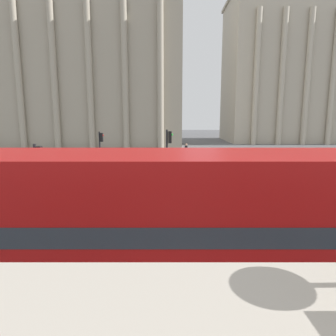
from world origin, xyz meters
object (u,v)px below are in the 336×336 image
at_px(plaza_building_left, 83,68).
at_px(traffic_light_mid, 168,153).
at_px(pedestrian_black, 186,151).
at_px(traffic_light_far, 101,147).
at_px(traffic_light_near, 39,174).
at_px(plaza_building_right, 312,71).
at_px(car_black, 266,186).
at_px(pedestrian_red, 76,164).
at_px(double_decker_bus, 210,226).
at_px(car_navy, 83,173).

bearing_deg(plaza_building_left, traffic_light_mid, -66.91).
bearing_deg(pedestrian_black, traffic_light_far, -4.92).
bearing_deg(traffic_light_mid, plaza_building_left, 113.09).
bearing_deg(pedestrian_black, plaza_building_left, -102.15).
bearing_deg(traffic_light_near, plaza_building_right, 54.67).
height_order(plaza_building_left, car_black, plaza_building_left).
bearing_deg(traffic_light_mid, pedestrian_black, 82.32).
bearing_deg(traffic_light_near, pedestrian_red, 100.18).
xyz_separation_m(plaza_building_right, pedestrian_black, (-24.90, -25.61, -11.86)).
distance_m(traffic_light_far, pedestrian_red, 2.63).
distance_m(plaza_building_left, pedestrian_red, 28.34).
height_order(plaza_building_left, traffic_light_near, plaza_building_left).
relative_size(plaza_building_left, traffic_light_far, 8.87).
bearing_deg(double_decker_bus, plaza_building_right, 59.40).
relative_size(double_decker_bus, car_navy, 2.72).
bearing_deg(traffic_light_mid, car_black, -3.19).
height_order(plaza_building_left, traffic_light_mid, plaza_building_left).
distance_m(traffic_light_mid, pedestrian_red, 10.05).
bearing_deg(plaza_building_left, plaza_building_right, 12.01).
xyz_separation_m(plaza_building_left, traffic_light_near, (8.03, -37.05, -9.80)).
bearing_deg(traffic_light_mid, traffic_light_far, 131.61).
bearing_deg(traffic_light_far, car_black, -29.60).
bearing_deg(traffic_light_mid, plaza_building_right, 56.30).
height_order(plaza_building_left, car_navy, plaza_building_left).
xyz_separation_m(plaza_building_left, car_black, (19.37, -32.02, -11.51)).
xyz_separation_m(double_decker_bus, car_navy, (-7.15, 14.49, -1.53)).
xyz_separation_m(car_black, pedestrian_red, (-13.44, 6.70, 0.25)).
relative_size(plaza_building_right, pedestrian_red, 19.31).
relative_size(double_decker_bus, pedestrian_black, 6.23).
relative_size(traffic_light_far, car_navy, 0.85).
bearing_deg(pedestrian_black, traffic_light_mid, 27.86).
xyz_separation_m(plaza_building_right, traffic_light_near, (-32.36, -45.65, -10.52)).
height_order(traffic_light_far, car_black, traffic_light_far).
relative_size(car_black, pedestrian_red, 2.54).
bearing_deg(plaza_building_left, car_black, -58.84).
bearing_deg(plaza_building_right, pedestrian_black, -134.19).
height_order(double_decker_bus, plaza_building_right, plaza_building_right).
distance_m(plaza_building_right, traffic_light_near, 56.93).
relative_size(traffic_light_near, traffic_light_far, 1.03).
bearing_deg(pedestrian_red, double_decker_bus, -102.89).
height_order(traffic_light_far, pedestrian_black, traffic_light_far).
distance_m(double_decker_bus, car_black, 11.77).
bearing_deg(traffic_light_far, traffic_light_mid, -48.39).
relative_size(plaza_building_left, car_navy, 7.55).
bearing_deg(double_decker_bus, traffic_light_mid, 91.35).
bearing_deg(car_black, traffic_light_mid, 132.24).
relative_size(double_decker_bus, plaza_building_right, 0.36).
distance_m(car_black, car_navy, 12.63).
height_order(plaza_building_right, traffic_light_far, plaza_building_right).
height_order(plaza_building_left, plaza_building_right, plaza_building_right).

